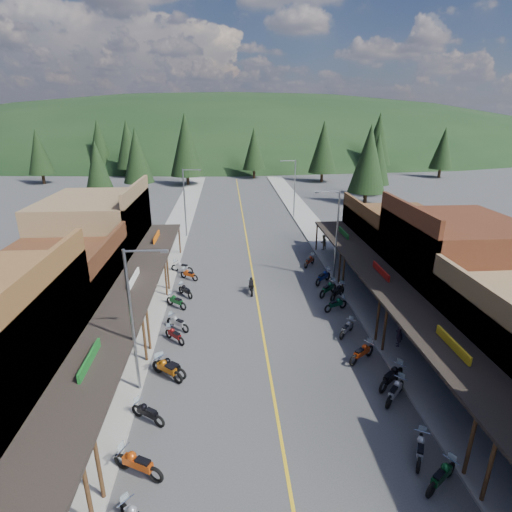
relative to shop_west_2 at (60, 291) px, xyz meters
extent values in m
plane|color=#38383A|center=(13.75, -1.70, -2.53)|extent=(220.00, 220.00, 0.00)
cube|color=gold|center=(13.75, 18.30, -2.53)|extent=(0.15, 90.00, 0.01)
cube|color=gray|center=(5.05, 18.30, -2.46)|extent=(3.40, 94.00, 0.15)
cube|color=gray|center=(22.45, 18.30, -2.46)|extent=(3.40, 94.00, 0.15)
cylinder|color=#472D19|center=(6.55, -15.30, -1.03)|extent=(0.16, 0.16, 3.00)
cube|color=brown|center=(3.60, -9.60, 1.57)|extent=(0.30, 10.20, 8.20)
cube|color=black|center=(5.05, -9.60, 0.47)|extent=(3.20, 10.20, 0.18)
cylinder|color=#472D19|center=(6.55, -14.10, -1.03)|extent=(0.16, 0.16, 3.00)
cylinder|color=#472D19|center=(6.55, -5.10, -1.03)|extent=(0.16, 0.16, 3.00)
cube|color=#14591E|center=(5.05, -9.60, 0.67)|extent=(0.12, 3.00, 0.70)
cube|color=#3F2111|center=(-0.25, 0.00, -0.03)|extent=(8.00, 9.00, 5.00)
cube|color=#3F2111|center=(3.60, 0.00, 0.57)|extent=(0.30, 9.00, 6.20)
cube|color=black|center=(5.05, 0.00, 0.47)|extent=(3.20, 9.00, 0.18)
cylinder|color=#472D19|center=(6.55, -3.90, -1.03)|extent=(0.16, 0.16, 3.00)
cylinder|color=#472D19|center=(6.55, 3.90, -1.03)|extent=(0.16, 0.16, 3.00)
cube|color=silver|center=(5.05, 0.00, 0.67)|extent=(0.12, 3.00, 0.70)
cube|color=brown|center=(-0.25, 9.60, 0.97)|extent=(8.00, 10.20, 7.00)
cube|color=brown|center=(3.60, 9.60, 1.57)|extent=(0.30, 10.20, 8.20)
cube|color=black|center=(5.05, 9.60, 0.47)|extent=(3.20, 10.20, 0.18)
cylinder|color=#472D19|center=(6.55, 5.10, -1.03)|extent=(0.16, 0.16, 3.00)
cylinder|color=#472D19|center=(6.55, 14.10, -1.03)|extent=(0.16, 0.16, 3.00)
cube|color=#CC590C|center=(5.05, 9.60, 0.67)|extent=(0.12, 3.00, 0.70)
cylinder|color=#472D19|center=(20.95, -15.30, -1.03)|extent=(0.16, 0.16, 3.00)
cube|color=brown|center=(23.90, -9.60, 0.57)|extent=(0.30, 10.20, 6.20)
cube|color=black|center=(22.45, -9.60, 0.47)|extent=(3.20, 10.20, 0.18)
cylinder|color=#472D19|center=(20.95, -14.10, -1.03)|extent=(0.16, 0.16, 3.00)
cylinder|color=#472D19|center=(20.95, -5.10, -1.03)|extent=(0.16, 0.16, 3.00)
cube|color=gold|center=(22.45, -9.60, 0.67)|extent=(0.12, 3.00, 0.70)
cube|color=#562B19|center=(27.75, 0.00, 0.97)|extent=(8.00, 9.00, 7.00)
cube|color=#562B19|center=(23.90, 0.00, 1.57)|extent=(0.30, 9.00, 8.20)
cube|color=black|center=(22.45, 0.00, 0.47)|extent=(3.20, 9.00, 0.18)
cylinder|color=#472D19|center=(20.95, -3.90, -1.03)|extent=(0.16, 0.16, 3.00)
cylinder|color=#472D19|center=(20.95, 3.90, -1.03)|extent=(0.16, 0.16, 3.00)
cube|color=#B2140F|center=(22.45, 0.00, 0.67)|extent=(0.12, 3.00, 0.70)
cube|color=#4C2D16|center=(27.75, 9.60, -0.03)|extent=(8.00, 10.20, 5.00)
cube|color=#4C2D16|center=(23.90, 9.60, 0.57)|extent=(0.30, 10.20, 6.20)
cube|color=black|center=(22.45, 9.60, 0.47)|extent=(3.20, 10.20, 0.18)
cylinder|color=#472D19|center=(20.95, 5.10, -1.03)|extent=(0.16, 0.16, 3.00)
cylinder|color=#472D19|center=(20.95, 14.10, -1.03)|extent=(0.16, 0.16, 3.00)
cube|color=#14591E|center=(22.45, 9.60, 0.67)|extent=(0.12, 3.00, 0.70)
cylinder|color=gray|center=(6.65, -7.70, 1.47)|extent=(0.16, 0.16, 8.00)
cylinder|color=gray|center=(7.65, -7.70, 5.37)|extent=(2.00, 0.10, 0.10)
cube|color=gray|center=(8.55, -7.70, 5.32)|extent=(0.35, 0.18, 0.12)
cylinder|color=gray|center=(6.65, 20.30, 1.47)|extent=(0.16, 0.16, 8.00)
cylinder|color=gray|center=(7.65, 20.30, 5.37)|extent=(2.00, 0.10, 0.10)
cube|color=gray|center=(8.55, 20.30, 5.32)|extent=(0.35, 0.18, 0.12)
cylinder|color=gray|center=(20.85, 6.30, 1.47)|extent=(0.16, 0.16, 8.00)
cylinder|color=gray|center=(19.85, 6.30, 5.37)|extent=(2.00, 0.10, 0.10)
cube|color=gray|center=(18.95, 6.30, 5.32)|extent=(0.35, 0.18, 0.12)
cylinder|color=gray|center=(20.85, 28.30, 1.47)|extent=(0.16, 0.16, 8.00)
cylinder|color=gray|center=(19.85, 28.30, 5.37)|extent=(2.00, 0.10, 0.10)
cube|color=gray|center=(18.95, 28.30, 5.32)|extent=(0.35, 0.18, 0.12)
ellipsoid|color=black|center=(13.75, 133.30, -2.53)|extent=(310.00, 140.00, 60.00)
cylinder|color=black|center=(-26.25, 60.30, -1.53)|extent=(0.60, 0.60, 2.00)
cone|color=black|center=(-26.25, 60.30, 3.97)|extent=(5.04, 5.04, 9.00)
cylinder|color=black|center=(-10.25, 68.30, -1.53)|extent=(0.60, 0.60, 2.00)
cone|color=black|center=(-10.25, 68.30, 4.72)|extent=(5.88, 5.88, 10.50)
cylinder|color=black|center=(3.75, 56.30, -1.53)|extent=(0.60, 0.60, 2.00)
cone|color=black|center=(3.75, 56.30, 5.47)|extent=(6.72, 6.72, 12.00)
cylinder|color=black|center=(17.75, 64.30, -1.53)|extent=(0.60, 0.60, 2.00)
cone|color=black|center=(17.75, 64.30, 3.97)|extent=(5.04, 5.04, 9.00)
cylinder|color=black|center=(31.75, 58.30, -1.53)|extent=(0.60, 0.60, 2.00)
cone|color=black|center=(31.75, 58.30, 4.72)|extent=(5.88, 5.88, 10.50)
cylinder|color=black|center=(47.75, 70.30, -1.53)|extent=(0.60, 0.60, 2.00)
cone|color=black|center=(47.75, 70.30, 5.47)|extent=(6.72, 6.72, 12.00)
cylinder|color=black|center=(59.75, 62.30, -1.53)|extent=(0.60, 0.60, 2.00)
cone|color=black|center=(59.75, 62.30, 3.97)|extent=(5.04, 5.04, 9.00)
cylinder|color=black|center=(-18.25, 74.30, -1.53)|extent=(0.60, 0.60, 2.00)
cone|color=black|center=(-18.25, 74.30, 4.72)|extent=(5.88, 5.88, 10.50)
cylinder|color=black|center=(-8.25, 38.30, -1.53)|extent=(0.60, 0.60, 2.00)
cone|color=black|center=(-8.25, 38.30, 3.47)|extent=(4.48, 4.48, 8.00)
cylinder|color=black|center=(37.75, 43.30, -1.53)|extent=(0.60, 0.60, 2.00)
cone|color=black|center=(37.75, 43.30, 3.87)|extent=(4.93, 4.93, 8.80)
cylinder|color=black|center=(-4.25, 48.30, -1.53)|extent=(0.60, 0.60, 2.00)
cone|color=black|center=(-4.25, 48.30, 4.27)|extent=(5.38, 5.38, 9.60)
cylinder|color=black|center=(33.75, 36.30, -1.53)|extent=(0.60, 0.60, 2.00)
cone|color=black|center=(33.75, 36.30, 4.67)|extent=(5.82, 5.82, 10.40)
imported|color=#281F2F|center=(22.11, -4.68, -1.48)|extent=(0.64, 0.77, 1.81)
imported|color=brown|center=(21.71, 14.13, -1.58)|extent=(0.89, 0.83, 1.60)
camera|label=1|loc=(11.56, -25.76, 11.52)|focal=28.00mm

